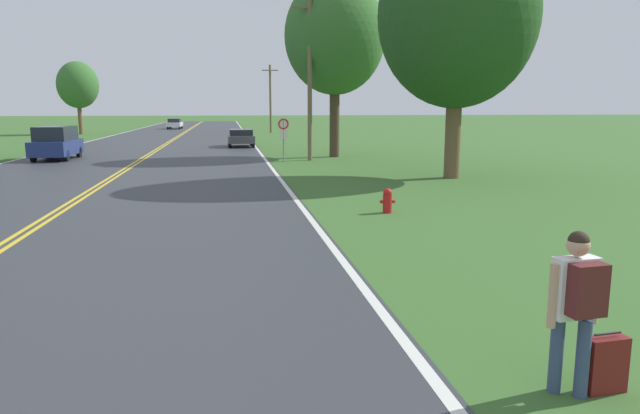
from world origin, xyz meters
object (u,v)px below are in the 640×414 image
object	(u,v)px
hitchhiker_person	(577,298)
car_dark_grey_hatchback_mid_far	(241,137)
suitcase	(605,364)
car_dark_blue_van_mid_near	(56,143)
tree_behind_sign	(458,16)
tree_left_verge	(78,85)
car_white_sedan_receding	(175,123)
tree_right_cluster	(335,36)
traffic_sign	(283,129)
fire_hydrant	(387,200)

from	to	relation	value
hitchhiker_person	car_dark_grey_hatchback_mid_far	distance (m)	37.31
suitcase	car_dark_blue_van_mid_near	distance (m)	31.25
suitcase	tree_behind_sign	world-z (taller)	tree_behind_sign
car_dark_grey_hatchback_mid_far	tree_left_verge	bearing A→B (deg)	-144.28
car_white_sedan_receding	tree_left_verge	bearing A→B (deg)	150.59
hitchhiker_person	tree_right_cluster	world-z (taller)	tree_right_cluster
suitcase	car_dark_blue_van_mid_near	world-z (taller)	car_dark_blue_van_mid_near
hitchhiker_person	car_dark_grey_hatchback_mid_far	bearing A→B (deg)	-1.71
tree_right_cluster	suitcase	bearing A→B (deg)	-95.10
traffic_sign	car_white_sedan_receding	size ratio (longest dim) A/B	0.56
tree_left_verge	car_white_sedan_receding	bearing A→B (deg)	58.27
tree_right_cluster	car_dark_blue_van_mid_near	bearing A→B (deg)	177.37
fire_hydrant	car_white_sedan_receding	xyz separation A→B (m)	(-10.93, 63.16, 0.38)
car_dark_grey_hatchback_mid_far	car_white_sedan_receding	size ratio (longest dim) A/B	0.93
tree_behind_sign	hitchhiker_person	bearing A→B (deg)	-108.45
hitchhiker_person	car_dark_grey_hatchback_mid_far	world-z (taller)	hitchhiker_person
hitchhiker_person	tree_right_cluster	distance (m)	28.50
tree_right_cluster	car_dark_grey_hatchback_mid_far	distance (m)	12.36
traffic_sign	tree_behind_sign	distance (m)	10.99
traffic_sign	tree_behind_sign	size ratio (longest dim) A/B	0.23
tree_right_cluster	tree_behind_sign	bearing A→B (deg)	-74.87
tree_left_verge	car_dark_blue_van_mid_near	bearing A→B (deg)	-79.07
fire_hydrant	car_dark_blue_van_mid_near	distance (m)	22.89
traffic_sign	car_white_sedan_receding	distance (m)	49.06
fire_hydrant	car_dark_grey_hatchback_mid_far	xyz separation A→B (m)	(-3.24, 27.23, 0.36)
fire_hydrant	tree_left_verge	world-z (taller)	tree_left_verge
fire_hydrant	tree_behind_sign	xyz separation A→B (m)	(4.76, 7.17, 6.02)
car_dark_blue_van_mid_near	tree_right_cluster	bearing A→B (deg)	-91.89
car_dark_blue_van_mid_near	car_white_sedan_receding	distance (m)	44.77
tree_right_cluster	car_dark_grey_hatchback_mid_far	world-z (taller)	tree_right_cluster
car_dark_grey_hatchback_mid_far	suitcase	bearing A→B (deg)	3.53
tree_behind_sign	fire_hydrant	bearing A→B (deg)	-123.56
tree_right_cluster	car_dark_blue_van_mid_near	size ratio (longest dim) A/B	2.43
hitchhiker_person	suitcase	distance (m)	0.84
tree_left_verge	car_white_sedan_receding	size ratio (longest dim) A/B	1.85
hitchhiker_person	suitcase	size ratio (longest dim) A/B	2.66
hitchhiker_person	traffic_sign	world-z (taller)	traffic_sign
traffic_sign	tree_left_verge	xyz separation A→B (m)	(-18.14, 34.29, 3.41)
hitchhiker_person	car_white_sedan_receding	distance (m)	73.84
tree_behind_sign	car_white_sedan_receding	distance (m)	58.42
fire_hydrant	car_dark_grey_hatchback_mid_far	world-z (taller)	car_dark_grey_hatchback_mid_far
tree_left_verge	car_dark_blue_van_mid_near	distance (m)	31.73
car_dark_blue_van_mid_near	fire_hydrant	bearing A→B (deg)	-143.08
tree_behind_sign	tree_right_cluster	distance (m)	10.98
fire_hydrant	car_dark_blue_van_mid_near	xyz separation A→B (m)	(-13.51, 18.47, 0.59)
suitcase	fire_hydrant	size ratio (longest dim) A/B	0.93
suitcase	tree_behind_sign	size ratio (longest dim) A/B	0.06
hitchhiker_person	tree_behind_sign	size ratio (longest dim) A/B	0.17
traffic_sign	car_dark_blue_van_mid_near	size ratio (longest dim) A/B	0.55
suitcase	tree_right_cluster	xyz separation A→B (m)	(2.47, 27.73, 6.47)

